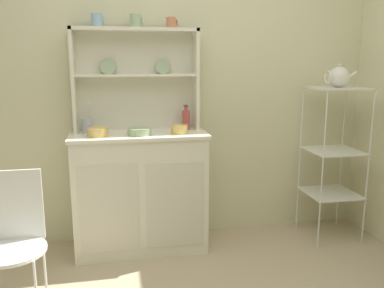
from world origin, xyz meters
TOP-DOWN VIEW (x-y plane):
  - wall_back at (0.00, 1.62)m, footprint 3.84×0.05m
  - hutch_cabinet at (-0.30, 1.37)m, footprint 1.00×0.45m
  - hutch_shelf_unit at (-0.30, 1.53)m, footprint 0.93×0.18m
  - bakers_rack at (1.24, 1.30)m, footprint 0.40×0.40m
  - wire_chair at (-1.03, 0.58)m, footprint 0.36×0.36m
  - cup_sky_0 at (-0.57, 1.49)m, footprint 0.09×0.08m
  - cup_sage_1 at (-0.29, 1.49)m, footprint 0.09×0.08m
  - cup_terracotta_2 at (-0.03, 1.49)m, footprint 0.08×0.07m
  - bowl_mixing_large at (-0.59, 1.29)m, footprint 0.14×0.14m
  - bowl_floral_medium at (-0.30, 1.29)m, footprint 0.17×0.17m
  - bowl_cream_small at (-0.01, 1.29)m, footprint 0.12×0.12m
  - jam_bottle at (0.07, 1.45)m, footprint 0.06×0.06m
  - utensil_jar at (-0.67, 1.45)m, footprint 0.08×0.08m
  - porcelain_teapot at (1.24, 1.30)m, footprint 0.25×0.16m

SIDE VIEW (x-z plane):
  - hutch_cabinet at x=-0.30m, z-range 0.01..0.91m
  - wire_chair at x=-1.03m, z-range 0.09..0.94m
  - bakers_rack at x=1.24m, z-range 0.16..1.38m
  - bowl_floral_medium at x=-0.30m, z-range 0.90..0.95m
  - bowl_mixing_large at x=-0.59m, z-range 0.90..0.97m
  - bowl_cream_small at x=-0.01m, z-range 0.90..0.97m
  - utensil_jar at x=-0.67m, z-range 0.84..1.08m
  - jam_bottle at x=0.07m, z-range 0.89..1.08m
  - wall_back at x=0.00m, z-range 0.00..2.50m
  - porcelain_teapot at x=1.24m, z-range 1.21..1.39m
  - hutch_shelf_unit at x=-0.30m, z-range 0.96..1.72m
  - cup_terracotta_2 at x=-0.03m, z-range 1.66..1.74m
  - cup_sky_0 at x=-0.57m, z-range 1.66..1.75m
  - cup_sage_1 at x=-0.29m, z-range 1.66..1.75m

